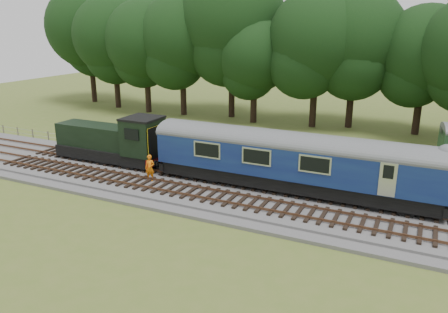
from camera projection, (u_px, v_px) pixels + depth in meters
The scene contains 9 objects.
ground at pixel (222, 193), 28.37m from camera, with size 120.00×120.00×0.00m, color #556B27.
ballast at pixel (222, 190), 28.32m from camera, with size 70.00×7.00×0.35m, color #4C4C4F.
track_north at pixel (231, 180), 29.45m from camera, with size 67.20×2.40×0.21m.
track_south at pixel (210, 195), 26.87m from camera, with size 67.20×2.40×0.21m.
fence at pixel (248, 172), 32.25m from camera, with size 64.00×0.12×1.00m, color #6B6054, non-canonical shape.
tree_line at pixel (310, 125), 47.35m from camera, with size 70.00×8.00×18.00m, color black, non-canonical shape.
dmu_railcar at pixel (292, 157), 27.09m from camera, with size 18.05×2.86×3.88m.
shunter_loco at pixel (114, 141), 33.01m from camera, with size 8.91×2.60×3.38m.
worker at pixel (150, 168), 29.27m from camera, with size 0.66×0.43×1.80m, color orange.
Camera 1 is at (11.52, -23.79, 10.56)m, focal length 35.00 mm.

